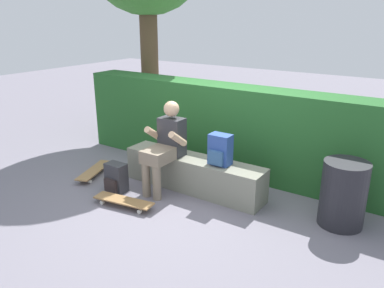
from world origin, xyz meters
name	(u,v)px	position (x,y,z in m)	size (l,w,h in m)	color
ground_plane	(183,196)	(0.00, 0.00, 0.00)	(24.00, 24.00, 0.00)	slate
bench_main	(193,173)	(0.00, 0.25, 0.23)	(2.04, 0.42, 0.46)	gray
person_skater	(165,144)	(-0.31, 0.04, 0.66)	(0.49, 0.62, 1.21)	#333338
skateboard_near_person	(124,201)	(-0.45, -0.66, 0.07)	(0.82, 0.32, 0.09)	olive
skateboard_beside_bench	(94,171)	(-1.50, -0.18, 0.07)	(0.45, 0.82, 0.09)	olive
backpack_on_bench	(220,150)	(0.41, 0.24, 0.66)	(0.28, 0.23, 0.40)	#2D4C99
backpack_on_ground	(116,178)	(-0.83, -0.39, 0.19)	(0.28, 0.23, 0.40)	#333338
hedge_row	(224,128)	(-0.04, 1.15, 0.66)	(5.02, 0.51, 1.32)	#255E28
trash_bin	(343,194)	(1.92, 0.42, 0.38)	(0.50, 0.50, 0.77)	#232328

